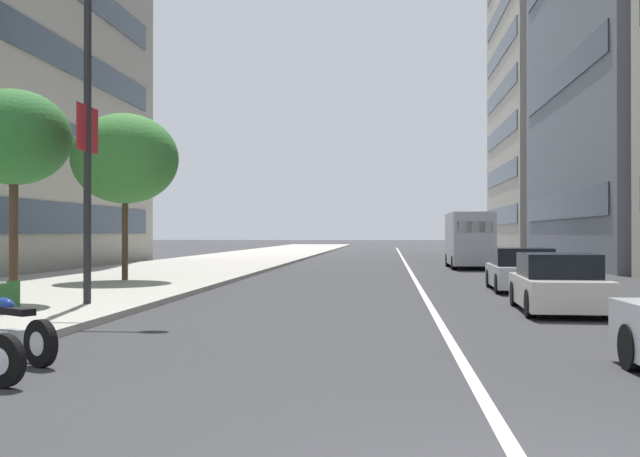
{
  "coord_description": "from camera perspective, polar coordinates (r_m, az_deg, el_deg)",
  "views": [
    {
      "loc": [
        -5.27,
        1.05,
        1.83
      ],
      "look_at": [
        17.28,
        3.09,
        1.98
      ],
      "focal_mm": 42.42,
      "sensor_mm": 36.0,
      "label": 1
    }
  ],
  "objects": [
    {
      "name": "sidewalk_right_plaza",
      "position": [
        36.75,
        -10.94,
        -3.1
      ],
      "size": [
        160.0,
        8.89,
        0.15
      ],
      "primitive_type": "cube",
      "color": "#A39E93",
      "rests_on": "ground"
    },
    {
      "name": "lane_centre_stripe",
      "position": [
        40.32,
        6.66,
        -2.96
      ],
      "size": [
        110.0,
        0.16,
        0.01
      ],
      "primitive_type": "cube",
      "color": "silver",
      "rests_on": "ground"
    },
    {
      "name": "motorcycle_mid_row",
      "position": [
        11.78,
        -22.46,
        -7.1
      ],
      "size": [
        1.28,
        1.94,
        1.49
      ],
      "rotation": [
        0.0,
        0.0,
        1.01
      ],
      "color": "black",
      "rests_on": "ground"
    },
    {
      "name": "car_mid_block_traffic",
      "position": [
        18.45,
        17.5,
        -4.06
      ],
      "size": [
        4.23,
        1.97,
        1.36
      ],
      "rotation": [
        0.0,
        0.0,
        -0.05
      ],
      "color": "beige",
      "rests_on": "ground"
    },
    {
      "name": "car_lead_in_lane",
      "position": [
        24.95,
        14.96,
        -3.08
      ],
      "size": [
        4.23,
        2.05,
        1.37
      ],
      "rotation": [
        0.0,
        0.0,
        -0.03
      ],
      "color": "#B7B7BC",
      "rests_on": "ground"
    },
    {
      "name": "delivery_van_ahead",
      "position": [
        40.28,
        11.18,
        -0.78
      ],
      "size": [
        5.69,
        2.15,
        2.89
      ],
      "rotation": [
        0.0,
        0.0,
        -0.0
      ],
      "color": "#B7B7BC",
      "rests_on": "ground"
    },
    {
      "name": "street_lamp_with_banners",
      "position": [
        18.99,
        -16.04,
        8.54
      ],
      "size": [
        1.26,
        2.56,
        7.63
      ],
      "color": "#232326",
      "rests_on": "sidewalk_right_plaza"
    },
    {
      "name": "street_tree_near_plaza_corner",
      "position": [
        20.32,
        -22.1,
        6.35
      ],
      "size": [
        2.79,
        2.79,
        5.25
      ],
      "color": "#473323",
      "rests_on": "sidewalk_right_plaza"
    },
    {
      "name": "street_tree_mid_sidewalk",
      "position": [
        28.29,
        -14.49,
        5.11
      ],
      "size": [
        3.83,
        3.83,
        6.01
      ],
      "color": "#473323",
      "rests_on": "sidewalk_right_plaza"
    },
    {
      "name": "office_tower_near_left",
      "position": [
        71.94,
        19.99,
        15.07
      ],
      "size": [
        18.92,
        16.01,
        41.89
      ],
      "color": "#B7B2A3",
      "rests_on": "ground"
    }
  ]
}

